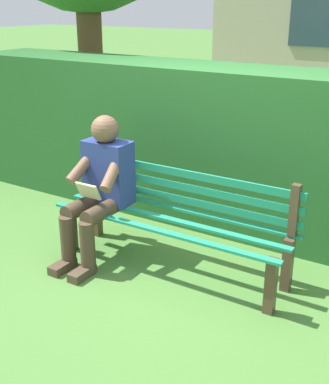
{
  "coord_description": "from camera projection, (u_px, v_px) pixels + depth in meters",
  "views": [
    {
      "loc": [
        -1.81,
        3.02,
        2.0
      ],
      "look_at": [
        0.0,
        0.1,
        0.68
      ],
      "focal_mm": 47.14,
      "sensor_mm": 36.0,
      "label": 1
    }
  ],
  "objects": [
    {
      "name": "hedge_backdrop",
      "position": [
        265.0,
        150.0,
        4.43
      ],
      "size": [
        6.43,
        0.83,
        1.57
      ],
      "color": "#265B28",
      "rests_on": "ground"
    },
    {
      "name": "ground",
      "position": [
        171.0,
        268.0,
        4.0
      ],
      "size": [
        60.0,
        60.0,
        0.0
      ],
      "primitive_type": "plane",
      "color": "#477533"
    },
    {
      "name": "person_seated",
      "position": [
        100.0,
        186.0,
        4.0
      ],
      "size": [
        0.44,
        0.73,
        1.16
      ],
      "color": "navy",
      "rests_on": "ground"
    },
    {
      "name": "park_bench",
      "position": [
        177.0,
        215.0,
        3.92
      ],
      "size": [
        1.92,
        0.5,
        0.81
      ],
      "color": "#4C3828",
      "rests_on": "ground"
    }
  ]
}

